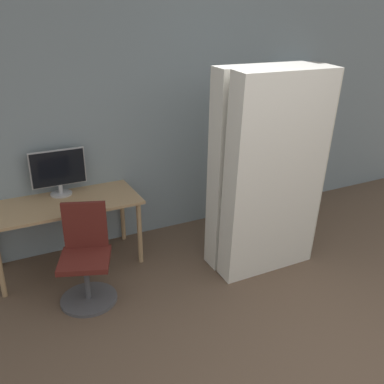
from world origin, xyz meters
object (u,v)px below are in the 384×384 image
at_px(mattress_near, 276,177).
at_px(office_chair, 86,263).
at_px(bookshelf, 288,140).
at_px(monitor, 58,171).
at_px(mattress_far, 258,168).

bearing_deg(mattress_near, office_chair, 168.49).
relative_size(bookshelf, mattress_near, 0.94).
height_order(office_chair, bookshelf, bookshelf).
bearing_deg(monitor, bookshelf, -0.02).
height_order(office_chair, mattress_near, mattress_near).
height_order(monitor, mattress_near, mattress_near).
bearing_deg(office_chair, mattress_far, -2.05).
bearing_deg(office_chair, mattress_near, -11.51).
distance_m(monitor, mattress_near, 2.20).
bearing_deg(mattress_far, office_chair, 177.95).
bearing_deg(mattress_far, mattress_near, -90.00).
xyz_separation_m(mattress_near, mattress_far, (0.00, 0.30, -0.00)).
xyz_separation_m(bookshelf, mattress_far, (-1.15, -0.95, 0.08)).
relative_size(monitor, mattress_near, 0.27).
distance_m(office_chair, mattress_far, 1.92).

